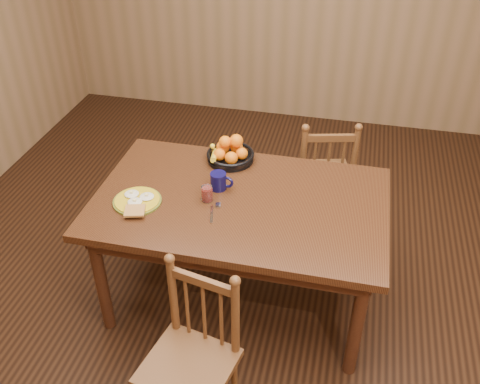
% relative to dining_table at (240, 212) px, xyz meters
% --- Properties ---
extents(room, '(4.52, 5.02, 2.72)m').
position_rel_dining_table_xyz_m(room, '(0.00, 0.00, 0.68)').
color(room, black).
rests_on(room, ground).
extents(dining_table, '(1.60, 1.00, 0.75)m').
position_rel_dining_table_xyz_m(dining_table, '(0.00, 0.00, 0.00)').
color(dining_table, black).
rests_on(dining_table, ground).
extents(chair_far, '(0.49, 0.47, 0.89)m').
position_rel_dining_table_xyz_m(chair_far, '(0.40, 0.81, -0.23)').
color(chair_far, '#4F2B17').
rests_on(chair_far, ground).
extents(chair_near, '(0.46, 0.45, 0.87)m').
position_rel_dining_table_xyz_m(chair_near, '(-0.04, -0.83, -0.24)').
color(chair_near, '#4F2B17').
rests_on(chair_near, ground).
extents(breakfast_plate, '(0.26, 0.30, 0.04)m').
position_rel_dining_table_xyz_m(breakfast_plate, '(-0.54, -0.16, 0.10)').
color(breakfast_plate, '#59601E').
rests_on(breakfast_plate, dining_table).
extents(fork, '(0.05, 0.18, 0.00)m').
position_rel_dining_table_xyz_m(fork, '(-0.11, -0.14, 0.09)').
color(fork, silver).
rests_on(fork, dining_table).
extents(spoon, '(0.04, 0.16, 0.01)m').
position_rel_dining_table_xyz_m(spoon, '(-0.22, 0.05, 0.09)').
color(spoon, silver).
rests_on(spoon, dining_table).
extents(coffee_mug, '(0.13, 0.09, 0.10)m').
position_rel_dining_table_xyz_m(coffee_mug, '(-0.14, 0.08, 0.14)').
color(coffee_mug, '#0B0933').
rests_on(coffee_mug, dining_table).
extents(juice_glass, '(0.06, 0.06, 0.09)m').
position_rel_dining_table_xyz_m(juice_glass, '(-0.17, -0.05, 0.13)').
color(juice_glass, silver).
rests_on(juice_glass, dining_table).
extents(fruit_bowl, '(0.29, 0.29, 0.17)m').
position_rel_dining_table_xyz_m(fruit_bowl, '(-0.15, 0.38, 0.14)').
color(fruit_bowl, black).
rests_on(fruit_bowl, dining_table).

